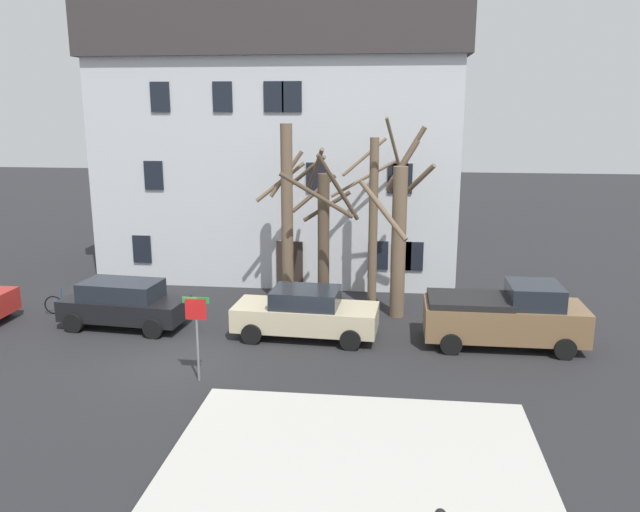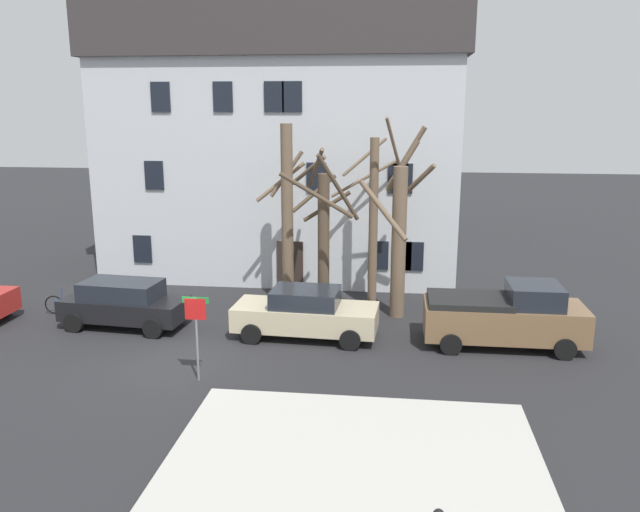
{
  "view_description": "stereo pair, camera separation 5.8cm",
  "coord_description": "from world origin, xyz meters",
  "px_view_note": "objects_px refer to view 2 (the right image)",
  "views": [
    {
      "loc": [
        6.59,
        -17.41,
        7.6
      ],
      "look_at": [
        4.08,
        3.96,
        2.54
      ],
      "focal_mm": 35.62,
      "sensor_mm": 36.0,
      "label": 1
    },
    {
      "loc": [
        6.65,
        -17.4,
        7.6
      ],
      "look_at": [
        4.08,
        3.96,
        2.54
      ],
      "focal_mm": 35.62,
      "sensor_mm": 36.0,
      "label": 2
    }
  ],
  "objects_px": {
    "tree_bare_near": "(289,212)",
    "car_beige_sedan": "(306,313)",
    "tree_bare_mid": "(324,238)",
    "tree_bare_far": "(374,217)",
    "tree_bare_end": "(399,232)",
    "car_black_wagon": "(124,303)",
    "pickup_truck_brown": "(505,316)",
    "street_sign_pole": "(196,322)",
    "bicycle_leaning": "(68,304)",
    "building_main": "(284,141)"
  },
  "relations": [
    {
      "from": "tree_bare_mid",
      "to": "street_sign_pole",
      "type": "height_order",
      "value": "tree_bare_mid"
    },
    {
      "from": "car_black_wagon",
      "to": "car_beige_sedan",
      "type": "height_order",
      "value": "car_beige_sedan"
    },
    {
      "from": "car_black_wagon",
      "to": "street_sign_pole",
      "type": "bearing_deg",
      "value": -46.0
    },
    {
      "from": "tree_bare_mid",
      "to": "car_black_wagon",
      "type": "relative_size",
      "value": 1.37
    },
    {
      "from": "building_main",
      "to": "car_beige_sedan",
      "type": "height_order",
      "value": "building_main"
    },
    {
      "from": "street_sign_pole",
      "to": "bicycle_leaning",
      "type": "xyz_separation_m",
      "value": [
        -6.7,
        5.21,
        -1.38
      ]
    },
    {
      "from": "car_black_wagon",
      "to": "pickup_truck_brown",
      "type": "relative_size",
      "value": 0.88
    },
    {
      "from": "car_beige_sedan",
      "to": "bicycle_leaning",
      "type": "xyz_separation_m",
      "value": [
        -9.24,
        1.37,
        -0.48
      ]
    },
    {
      "from": "tree_bare_end",
      "to": "car_beige_sedan",
      "type": "xyz_separation_m",
      "value": [
        -3.06,
        -2.63,
        -2.32
      ]
    },
    {
      "from": "tree_bare_end",
      "to": "pickup_truck_brown",
      "type": "bearing_deg",
      "value": -37.05
    },
    {
      "from": "tree_bare_end",
      "to": "car_black_wagon",
      "type": "relative_size",
      "value": 1.56
    },
    {
      "from": "tree_bare_mid",
      "to": "car_beige_sedan",
      "type": "bearing_deg",
      "value": -101.25
    },
    {
      "from": "tree_bare_end",
      "to": "bicycle_leaning",
      "type": "xyz_separation_m",
      "value": [
        -12.3,
        -1.26,
        -2.81
      ]
    },
    {
      "from": "tree_bare_far",
      "to": "car_beige_sedan",
      "type": "xyz_separation_m",
      "value": [
        -2.09,
        -3.59,
        -2.71
      ]
    },
    {
      "from": "pickup_truck_brown",
      "to": "bicycle_leaning",
      "type": "bearing_deg",
      "value": 175.05
    },
    {
      "from": "car_beige_sedan",
      "to": "pickup_truck_brown",
      "type": "height_order",
      "value": "pickup_truck_brown"
    },
    {
      "from": "tree_bare_near",
      "to": "car_black_wagon",
      "type": "bearing_deg",
      "value": -151.96
    },
    {
      "from": "car_black_wagon",
      "to": "tree_bare_near",
      "type": "bearing_deg",
      "value": 28.04
    },
    {
      "from": "building_main",
      "to": "tree_bare_near",
      "type": "distance_m",
      "value": 6.81
    },
    {
      "from": "car_black_wagon",
      "to": "street_sign_pole",
      "type": "height_order",
      "value": "street_sign_pole"
    },
    {
      "from": "car_beige_sedan",
      "to": "bicycle_leaning",
      "type": "height_order",
      "value": "car_beige_sedan"
    },
    {
      "from": "tree_bare_mid",
      "to": "bicycle_leaning",
      "type": "bearing_deg",
      "value": -176.61
    },
    {
      "from": "tree_bare_end",
      "to": "car_black_wagon",
      "type": "height_order",
      "value": "tree_bare_end"
    },
    {
      "from": "street_sign_pole",
      "to": "tree_bare_end",
      "type": "bearing_deg",
      "value": 49.11
    },
    {
      "from": "tree_bare_mid",
      "to": "pickup_truck_brown",
      "type": "relative_size",
      "value": 1.2
    },
    {
      "from": "tree_bare_far",
      "to": "car_beige_sedan",
      "type": "bearing_deg",
      "value": -120.24
    },
    {
      "from": "tree_bare_near",
      "to": "car_beige_sedan",
      "type": "xyz_separation_m",
      "value": [
        1.08,
        -3.17,
        -2.89
      ]
    },
    {
      "from": "tree_bare_end",
      "to": "street_sign_pole",
      "type": "relative_size",
      "value": 2.82
    },
    {
      "from": "tree_bare_near",
      "to": "car_beige_sedan",
      "type": "height_order",
      "value": "tree_bare_near"
    },
    {
      "from": "pickup_truck_brown",
      "to": "street_sign_pole",
      "type": "distance_m",
      "value": 9.88
    },
    {
      "from": "building_main",
      "to": "car_black_wagon",
      "type": "height_order",
      "value": "building_main"
    },
    {
      "from": "tree_bare_mid",
      "to": "tree_bare_far",
      "type": "relative_size",
      "value": 0.84
    },
    {
      "from": "pickup_truck_brown",
      "to": "tree_bare_end",
      "type": "bearing_deg",
      "value": 142.95
    },
    {
      "from": "building_main",
      "to": "pickup_truck_brown",
      "type": "height_order",
      "value": "building_main"
    },
    {
      "from": "tree_bare_near",
      "to": "pickup_truck_brown",
      "type": "relative_size",
      "value": 1.38
    },
    {
      "from": "car_beige_sedan",
      "to": "pickup_truck_brown",
      "type": "relative_size",
      "value": 0.96
    },
    {
      "from": "tree_bare_mid",
      "to": "tree_bare_end",
      "type": "bearing_deg",
      "value": 14.39
    },
    {
      "from": "pickup_truck_brown",
      "to": "tree_bare_near",
      "type": "bearing_deg",
      "value": 157.44
    },
    {
      "from": "tree_bare_mid",
      "to": "street_sign_pole",
      "type": "bearing_deg",
      "value": -116.85
    },
    {
      "from": "car_black_wagon",
      "to": "bicycle_leaning",
      "type": "height_order",
      "value": "car_black_wagon"
    },
    {
      "from": "car_black_wagon",
      "to": "pickup_truck_brown",
      "type": "distance_m",
      "value": 13.04
    },
    {
      "from": "pickup_truck_brown",
      "to": "street_sign_pole",
      "type": "bearing_deg",
      "value": -157.04
    },
    {
      "from": "car_beige_sedan",
      "to": "tree_bare_near",
      "type": "bearing_deg",
      "value": 108.76
    },
    {
      "from": "bicycle_leaning",
      "to": "street_sign_pole",
      "type": "bearing_deg",
      "value": -37.87
    },
    {
      "from": "tree_bare_far",
      "to": "pickup_truck_brown",
      "type": "relative_size",
      "value": 1.43
    },
    {
      "from": "tree_bare_far",
      "to": "car_black_wagon",
      "type": "relative_size",
      "value": 1.62
    },
    {
      "from": "tree_bare_near",
      "to": "bicycle_leaning",
      "type": "relative_size",
      "value": 4.02
    },
    {
      "from": "tree_bare_far",
      "to": "tree_bare_end",
      "type": "height_order",
      "value": "tree_bare_far"
    },
    {
      "from": "car_black_wagon",
      "to": "pickup_truck_brown",
      "type": "bearing_deg",
      "value": -1.17
    },
    {
      "from": "tree_bare_near",
      "to": "car_black_wagon",
      "type": "height_order",
      "value": "tree_bare_near"
    }
  ]
}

